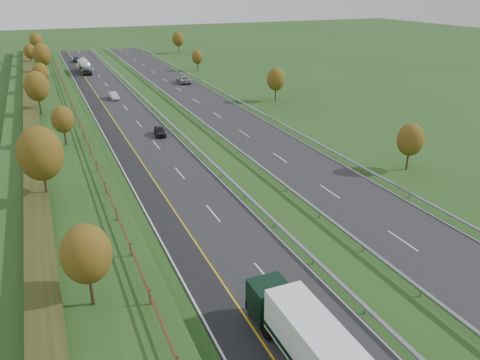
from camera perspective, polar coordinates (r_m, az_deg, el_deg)
The scene contains 18 objects.
ground at distance 78.36m, azimuth -6.76°, elevation 6.58°, with size 400.00×400.00×0.00m, color #214719.
near_carriageway at distance 81.32m, azimuth -13.23°, elevation 6.74°, with size 10.50×200.00×0.04m, color black.
far_carriageway at distance 85.54m, azimuth -2.25°, elevation 8.12°, with size 10.50×200.00×0.04m, color black.
hard_shoulder at distance 80.80m, azimuth -15.85°, elevation 6.38°, with size 3.00×200.00×0.04m, color black.
lane_markings at distance 82.47m, azimuth -8.83°, elevation 7.33°, with size 26.75×200.00×0.01m.
embankment_left at distance 80.00m, azimuth -22.49°, elevation 6.07°, with size 12.00×200.00×2.00m, color #214719.
hedge_left at distance 79.64m, azimuth -24.09°, elevation 6.91°, with size 2.20×180.00×1.10m, color #293315.
fence_left at distance 79.30m, azimuth -19.42°, elevation 7.68°, with size 0.12×189.06×1.20m.
median_barrier_near at distance 82.28m, azimuth -9.35°, elevation 7.66°, with size 0.32×200.00×0.71m.
median_barrier_far at distance 83.59m, azimuth -5.94°, elevation 8.08°, with size 0.32×200.00×0.71m.
outer_barrier_far at distance 87.57m, azimuth 1.32°, elevation 8.88°, with size 0.32×200.00×0.71m.
trees_left at distance 75.48m, azimuth -22.73°, elevation 9.35°, with size 6.64×164.30×7.66m.
trees_far at distance 116.12m, azimuth -1.35°, elevation 14.17°, with size 8.45×118.60×7.12m.
road_tanker at distance 132.91m, azimuth -18.44°, elevation 13.11°, with size 2.40×11.22×3.46m.
car_dark_near at distance 73.53m, azimuth -9.75°, elevation 5.91°, with size 1.62×4.04×1.38m, color black.
car_silver_mid at distance 99.67m, azimuth -15.21°, elevation 9.89°, with size 1.49×4.27×1.41m, color #B5B4B9.
car_small_far at distance 152.28m, azimuth -19.27°, elevation 13.67°, with size 1.88×4.62×1.34m, color #191645.
car_oncoming at distance 113.57m, azimuth -6.86°, elevation 12.08°, with size 2.71×5.89×1.64m, color #9E9EA3.
Camera 1 is at (-13.10, -17.27, 21.71)m, focal length 35.00 mm.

